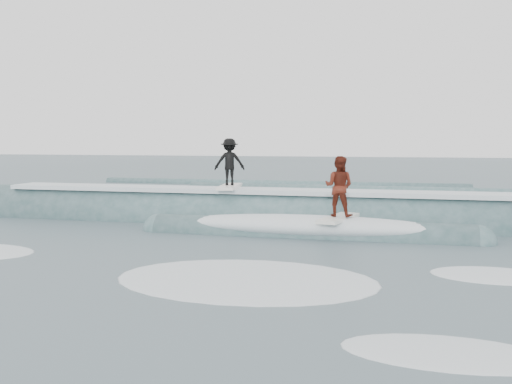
# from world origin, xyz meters

# --- Properties ---
(ground) EXTENTS (160.00, 160.00, 0.00)m
(ground) POSITION_xyz_m (0.00, 0.00, 0.00)
(ground) COLOR #395053
(ground) RESTS_ON ground
(breaking_wave) EXTENTS (22.04, 3.83, 2.09)m
(breaking_wave) POSITION_xyz_m (0.27, 6.58, 0.05)
(breaking_wave) COLOR #335456
(breaking_wave) RESTS_ON ground
(surfer_black) EXTENTS (1.11, 2.05, 1.63)m
(surfer_black) POSITION_xyz_m (-1.15, 6.91, 1.89)
(surfer_black) COLOR white
(surfer_black) RESTS_ON ground
(surfer_red) EXTENTS (1.03, 2.07, 1.77)m
(surfer_red) POSITION_xyz_m (2.66, 4.71, 1.32)
(surfer_red) COLOR white
(surfer_red) RESTS_ON ground
(whitewater) EXTENTS (15.35, 6.94, 0.10)m
(whitewater) POSITION_xyz_m (-0.00, -0.29, 0.00)
(whitewater) COLOR white
(whitewater) RESTS_ON ground
(far_swells) EXTENTS (34.07, 8.65, 0.80)m
(far_swells) POSITION_xyz_m (-1.35, 17.65, 0.00)
(far_swells) COLOR #335456
(far_swells) RESTS_ON ground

